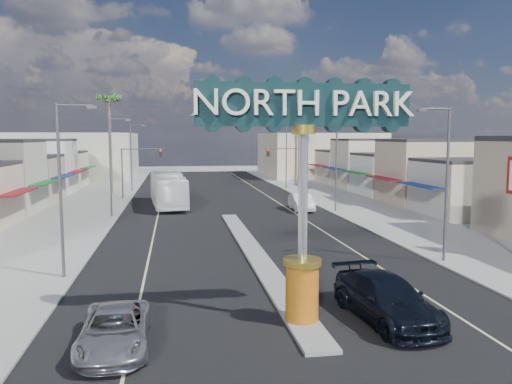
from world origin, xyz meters
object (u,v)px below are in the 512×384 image
object	(u,v)px
streetlight_l_mid	(112,162)
palm_right_mid	(296,115)
streetlight_r_mid	(335,160)
suv_right	(386,299)
streetlight_l_far	(132,154)
car_parked_right	(301,202)
traffic_signal_right	(289,162)
streetlight_r_near	(444,176)
palm_right_far	(300,105)
streetlight_l_near	(63,182)
gateway_sign	(303,174)
suv_left	(115,330)
city_bus	(168,189)
palm_left_far	(109,104)
streetlight_r_far	(285,153)
traffic_signal_left	(138,163)

from	to	relation	value
streetlight_l_mid	palm_right_mid	size ratio (longest dim) A/B	0.74
streetlight_r_mid	suv_right	xyz separation A→B (m)	(-7.01, -28.18, -4.18)
streetlight_l_far	palm_right_mid	xyz separation A→B (m)	(23.43, 4.00, 5.54)
palm_right_mid	car_parked_right	distance (m)	26.86
traffic_signal_right	palm_right_mid	size ratio (longest dim) A/B	0.50
traffic_signal_right	palm_right_mid	distance (m)	14.10
traffic_signal_right	palm_right_mid	bearing A→B (deg)	72.37
streetlight_r_near	palm_right_far	bearing A→B (deg)	84.98
traffic_signal_right	streetlight_l_near	distance (m)	39.26
gateway_sign	palm_right_far	size ratio (longest dim) A/B	0.65
suv_left	city_bus	bearing A→B (deg)	86.80
streetlight_l_near	suv_right	bearing A→B (deg)	-30.57
palm_right_mid	streetlight_l_near	bearing A→B (deg)	-116.99
palm_left_far	streetlight_l_far	bearing A→B (deg)	37.92
streetlight_l_near	streetlight_r_far	bearing A→B (deg)	63.58
traffic_signal_right	suv_right	distance (m)	42.71
traffic_signal_left	palm_right_mid	bearing A→B (deg)	28.42
streetlight_r_far	traffic_signal_left	bearing A→B (deg)	-157.80
streetlight_l_mid	palm_right_mid	distance (m)	35.44
streetlight_r_mid	palm_right_mid	size ratio (longest dim) A/B	0.74
streetlight_l_mid	car_parked_right	bearing A→B (deg)	4.99
palm_right_mid	streetlight_l_far	bearing A→B (deg)	-170.31
palm_left_far	suv_left	xyz separation A→B (m)	(6.02, -49.26, -10.80)
traffic_signal_left	palm_right_far	world-z (taller)	palm_right_far
gateway_sign	traffic_signal_right	world-z (taller)	gateway_sign
streetlight_l_mid	streetlight_r_near	distance (m)	28.90
streetlight_r_far	suv_left	bearing A→B (deg)	-108.77
streetlight_r_near	city_bus	size ratio (longest dim) A/B	0.69
palm_right_mid	city_bus	distance (m)	28.05
streetlight_r_far	city_bus	size ratio (longest dim) A/B	0.69
palm_left_far	suv_left	world-z (taller)	palm_left_far
suv_right	city_bus	xyz separation A→B (m)	(-9.04, 35.14, 0.92)
traffic_signal_right	streetlight_r_mid	size ratio (longest dim) A/B	0.67
suv_left	palm_left_far	bearing A→B (deg)	95.91
streetlight_r_mid	palm_right_mid	xyz separation A→B (m)	(2.57, 26.00, 5.54)
suv_left	suv_right	distance (m)	10.46
traffic_signal_left	gateway_sign	bearing A→B (deg)	-77.67
suv_left	palm_right_mid	bearing A→B (deg)	69.07
streetlight_l_near	suv_right	size ratio (longest dim) A/B	1.48
gateway_sign	streetlight_l_near	world-z (taller)	gateway_sign
car_parked_right	city_bus	xyz separation A→B (m)	(-13.18, 5.38, 0.94)
traffic_signal_left	palm_right_far	size ratio (longest dim) A/B	0.43
gateway_sign	streetlight_l_far	size ratio (longest dim) A/B	1.02
streetlight_l_mid	suv_right	distance (m)	31.68
city_bus	car_parked_right	bearing A→B (deg)	-27.40
streetlight_r_near	palm_right_mid	distance (m)	46.40
palm_right_mid	suv_right	world-z (taller)	palm_right_mid
traffic_signal_left	palm_right_far	xyz separation A→B (m)	(24.18, 18.01, 8.11)
palm_left_far	car_parked_right	size ratio (longest dim) A/B	2.49
suv_left	car_parked_right	xyz separation A→B (m)	(14.54, 30.83, 0.17)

